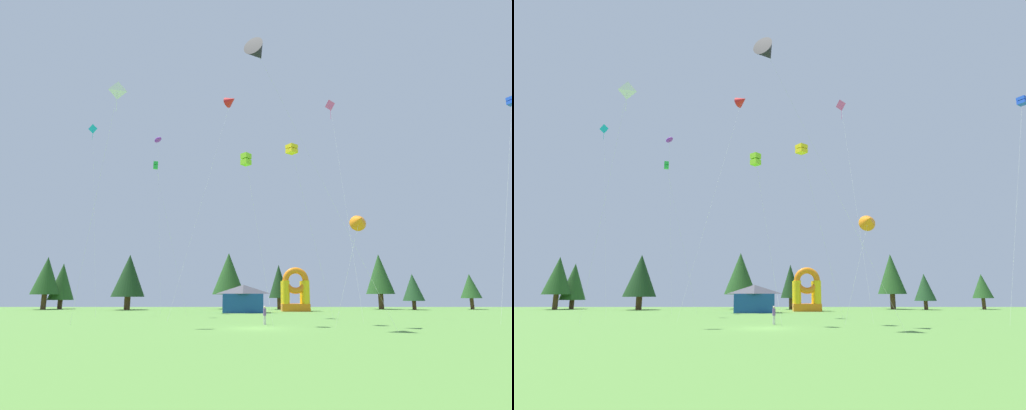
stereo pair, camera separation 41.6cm
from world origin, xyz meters
TOP-DOWN VIEW (x-y plane):
  - ground_plane at (0.00, 0.00)m, footprint 120.00×120.00m
  - kite_pink_diamond at (9.49, 15.07)m, footprint 1.09×9.21m
  - kite_yellow_box at (3.38, 4.91)m, footprint 4.82×4.01m
  - kite_red_delta at (-3.55, 16.53)m, footprint 6.61×8.73m
  - kite_green_box at (-13.37, 17.58)m, footprint 4.97×1.57m
  - kite_black_delta at (-0.06, 0.01)m, footprint 10.86×6.13m
  - kite_blue_box at (28.66, 8.70)m, footprint 7.84×5.37m
  - kite_orange_delta at (8.63, 0.70)m, footprint 3.14×1.57m
  - kite_purple_parafoil at (-16.15, 28.78)m, footprint 3.79×5.36m
  - kite_white_diamond at (-13.23, 1.57)m, footprint 3.82×2.19m
  - kite_lime_box at (-1.12, 3.00)m, footprint 2.90×2.61m
  - kite_cyan_diamond at (-24.17, 22.63)m, footprint 5.74×6.97m
  - person_far_side at (0.59, 4.04)m, footprint 0.39×0.39m
  - inflatable_yellow_castle at (6.28, 35.11)m, footprint 4.52×4.63m
  - festival_tent at (-2.09, 29.10)m, footprint 5.96×3.48m
  - tree_row_0 at (-39.17, 43.13)m, footprint 5.05×5.05m
  - tree_row_1 at (-37.44, 45.87)m, footprint 4.69×4.69m
  - tree_row_2 at (-23.26, 41.28)m, footprint 5.88×5.88m
  - tree_row_3 at (-5.48, 45.96)m, footprint 6.19×6.19m
  - tree_row_4 at (4.08, 43.81)m, footprint 3.72×3.72m
  - tree_row_5 at (23.31, 44.85)m, footprint 5.28×5.28m
  - tree_row_6 at (28.33, 41.80)m, footprint 3.83×3.83m
  - tree_row_7 at (39.84, 43.87)m, footprint 3.65×3.65m

SIDE VIEW (x-z plane):
  - ground_plane at x=0.00m, z-range 0.00..0.00m
  - person_far_side at x=0.59m, z-range 0.15..1.77m
  - festival_tent at x=-2.09m, z-range 0.00..4.10m
  - inflatable_yellow_castle at x=6.28m, z-range -0.87..6.16m
  - tree_row_6 at x=28.33m, z-range 0.75..7.14m
  - tree_row_7 at x=39.84m, z-range 0.96..7.43m
  - tree_row_4 at x=4.08m, z-range 0.99..9.19m
  - tree_row_1 at x=-37.44m, z-range 0.81..9.39m
  - tree_row_2 at x=-23.26m, z-range 1.09..10.92m
  - tree_row_0 at x=-39.17m, z-range 1.29..10.88m
  - tree_row_5 at x=23.31m, z-range 1.33..11.61m
  - tree_row_3 at x=-5.48m, z-range 1.29..11.91m
  - kite_orange_delta at x=8.63m, z-range 3.97..13.55m
  - kite_lime_box at x=-1.12m, z-range 7.22..22.82m
  - kite_yellow_box at x=3.38m, z-range 8.14..25.35m
  - kite_green_box at x=-13.37m, z-range 9.30..29.01m
  - kite_white_diamond at x=-13.23m, z-range 10.23..32.16m
  - kite_blue_box at x=28.66m, z-range 11.69..36.05m
  - kite_black_delta at x=-0.06m, z-range 11.62..37.12m
  - kite_cyan_diamond at x=-24.17m, z-range 12.64..39.63m
  - kite_pink_diamond at x=9.49m, z-range 12.70..39.77m
  - kite_purple_parafoil at x=-16.15m, z-range 13.41..41.00m
  - kite_red_delta at x=-3.55m, z-range 13.54..42.34m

